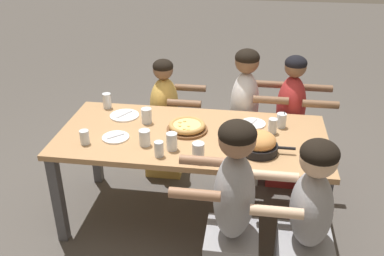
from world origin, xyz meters
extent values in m
plane|color=#514C47|center=(0.00, 0.00, 0.00)|extent=(18.00, 18.00, 0.00)
cube|color=tan|center=(0.00, 0.00, 0.73)|extent=(1.93, 0.89, 0.04)
cube|color=#4C4C51|center=(-0.90, -0.38, 0.35)|extent=(0.07, 0.07, 0.71)
cube|color=#4C4C51|center=(0.90, -0.38, 0.35)|extent=(0.07, 0.07, 0.71)
cube|color=#4C4C51|center=(-0.90, 0.38, 0.35)|extent=(0.07, 0.07, 0.71)
cube|color=#4C4C51|center=(0.90, 0.38, 0.35)|extent=(0.07, 0.07, 0.71)
cylinder|color=brown|center=(-0.04, 0.05, 0.76)|extent=(0.30, 0.30, 0.02)
torus|color=tan|center=(-0.04, 0.05, 0.79)|extent=(0.27, 0.27, 0.04)
cylinder|color=#E5C675|center=(-0.04, 0.05, 0.78)|extent=(0.22, 0.22, 0.03)
cylinder|color=#E5C166|center=(-0.10, 0.07, 0.80)|extent=(0.02, 0.02, 0.01)
cylinder|color=#E5C166|center=(-0.09, 0.02, 0.80)|extent=(0.02, 0.02, 0.01)
cylinder|color=#E5C166|center=(-0.03, 0.02, 0.80)|extent=(0.02, 0.02, 0.01)
cylinder|color=#E5C166|center=(-0.05, -0.03, 0.80)|extent=(0.02, 0.02, 0.01)
cylinder|color=#E5C166|center=(-0.07, 0.10, 0.80)|extent=(0.02, 0.02, 0.01)
cylinder|color=#E5C166|center=(-0.02, -0.03, 0.80)|extent=(0.02, 0.02, 0.01)
cylinder|color=black|center=(0.48, -0.18, 0.78)|extent=(0.25, 0.25, 0.06)
cylinder|color=black|center=(0.66, -0.18, 0.79)|extent=(0.11, 0.02, 0.02)
ellipsoid|color=#D68E4C|center=(0.48, -0.18, 0.83)|extent=(0.22, 0.22, 0.12)
cylinder|color=white|center=(-0.57, 0.22, 0.75)|extent=(0.23, 0.23, 0.01)
cube|color=#B7B7BC|center=(-0.57, 0.22, 0.76)|extent=(0.09, 0.14, 0.01)
cylinder|color=white|center=(-0.53, -0.13, 0.75)|extent=(0.19, 0.19, 0.01)
cube|color=#B7B7BC|center=(-0.53, -0.13, 0.76)|extent=(0.11, 0.10, 0.01)
cylinder|color=white|center=(0.43, 0.22, 0.75)|extent=(0.19, 0.19, 0.01)
cube|color=#B7B7BC|center=(0.43, 0.22, 0.76)|extent=(0.07, 0.12, 0.01)
cylinder|color=silver|center=(0.64, 0.21, 0.80)|extent=(0.07, 0.07, 0.11)
cylinder|color=#1EA8DB|center=(0.64, 0.21, 0.79)|extent=(0.06, 0.06, 0.08)
cylinder|color=black|center=(0.65, 0.21, 0.81)|extent=(0.00, 0.02, 0.13)
cylinder|color=silver|center=(-0.30, -0.20, 0.80)|extent=(0.08, 0.08, 0.11)
cylinder|color=silver|center=(-0.30, -0.20, 0.78)|extent=(0.07, 0.07, 0.06)
cylinder|color=silver|center=(0.09, -0.35, 0.81)|extent=(0.08, 0.08, 0.13)
cylinder|color=silver|center=(0.09, -0.35, 0.78)|extent=(0.07, 0.07, 0.06)
cylinder|color=silver|center=(-0.75, 0.35, 0.81)|extent=(0.07, 0.07, 0.12)
cylinder|color=silver|center=(-0.75, 0.35, 0.78)|extent=(0.06, 0.06, 0.07)
cylinder|color=silver|center=(0.80, -0.23, 0.80)|extent=(0.06, 0.06, 0.10)
cylinder|color=black|center=(0.80, -0.23, 0.77)|extent=(0.05, 0.05, 0.05)
cylinder|color=silver|center=(-0.71, -0.24, 0.80)|extent=(0.06, 0.06, 0.10)
cylinder|color=black|center=(-0.71, -0.24, 0.78)|extent=(0.06, 0.06, 0.06)
cylinder|color=silver|center=(-0.10, -0.23, 0.81)|extent=(0.07, 0.07, 0.12)
cylinder|color=black|center=(-0.10, -0.23, 0.79)|extent=(0.07, 0.07, 0.08)
cylinder|color=silver|center=(-0.36, 0.13, 0.81)|extent=(0.08, 0.08, 0.12)
cylinder|color=black|center=(-0.36, 0.13, 0.78)|extent=(0.07, 0.07, 0.06)
cylinder|color=silver|center=(-0.17, -0.33, 0.80)|extent=(0.06, 0.06, 0.11)
cylinder|color=black|center=(-0.17, -0.33, 0.77)|extent=(0.05, 0.05, 0.06)
cylinder|color=silver|center=(0.57, 0.10, 0.80)|extent=(0.06, 0.06, 0.11)
cylinder|color=silver|center=(0.57, 0.10, 0.78)|extent=(0.06, 0.06, 0.07)
cube|color=silver|center=(0.35, 0.66, 0.22)|extent=(0.32, 0.34, 0.45)
ellipsoid|color=silver|center=(0.35, 0.66, 0.72)|extent=(0.24, 0.36, 0.55)
sphere|color=brown|center=(0.35, 0.66, 1.09)|extent=(0.20, 0.20, 0.20)
ellipsoid|color=black|center=(0.35, 0.66, 1.12)|extent=(0.20, 0.20, 0.14)
cylinder|color=brown|center=(0.56, 0.84, 0.84)|extent=(0.28, 0.06, 0.06)
cylinder|color=brown|center=(0.56, 0.49, 0.84)|extent=(0.28, 0.06, 0.06)
cube|color=#B22D2D|center=(0.74, 0.66, 0.22)|extent=(0.32, 0.34, 0.45)
ellipsoid|color=#B22D2D|center=(0.74, 0.66, 0.71)|extent=(0.24, 0.36, 0.53)
sphere|color=brown|center=(0.74, 0.66, 1.06)|extent=(0.17, 0.17, 0.17)
ellipsoid|color=black|center=(0.74, 0.66, 1.09)|extent=(0.18, 0.18, 0.12)
cylinder|color=brown|center=(0.95, 0.84, 0.82)|extent=(0.28, 0.06, 0.06)
cylinder|color=brown|center=(0.95, 0.49, 0.82)|extent=(0.28, 0.06, 0.06)
ellipsoid|color=#99999E|center=(0.34, -0.66, 0.72)|extent=(0.24, 0.36, 0.55)
sphere|color=#9E7051|center=(0.34, -0.66, 1.09)|extent=(0.21, 0.21, 0.21)
ellipsoid|color=black|center=(0.34, -0.66, 1.13)|extent=(0.21, 0.21, 0.14)
cylinder|color=#9E7051|center=(0.14, -0.84, 0.84)|extent=(0.28, 0.06, 0.06)
cylinder|color=#9E7051|center=(0.14, -0.49, 0.84)|extent=(0.28, 0.06, 0.06)
ellipsoid|color=#99999E|center=(0.78, -0.66, 0.68)|extent=(0.24, 0.36, 0.46)
sphere|color=beige|center=(0.78, -0.66, 1.01)|extent=(0.21, 0.21, 0.21)
ellipsoid|color=black|center=(0.78, -0.66, 1.05)|extent=(0.21, 0.21, 0.14)
cylinder|color=beige|center=(0.57, -0.84, 0.77)|extent=(0.28, 0.06, 0.06)
cylinder|color=beige|center=(0.57, -0.49, 0.77)|extent=(0.28, 0.06, 0.06)
cube|color=gold|center=(-0.34, 0.66, 0.22)|extent=(0.32, 0.34, 0.45)
ellipsoid|color=gold|center=(-0.34, 0.66, 0.68)|extent=(0.24, 0.36, 0.45)
sphere|color=brown|center=(-0.34, 0.66, 0.98)|extent=(0.17, 0.17, 0.17)
ellipsoid|color=black|center=(-0.34, 0.66, 1.01)|extent=(0.17, 0.17, 0.12)
cylinder|color=brown|center=(-0.14, 0.84, 0.76)|extent=(0.28, 0.06, 0.06)
cylinder|color=brown|center=(-0.14, 0.49, 0.76)|extent=(0.28, 0.06, 0.06)
camera|label=1|loc=(0.39, -2.68, 2.20)|focal=40.00mm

